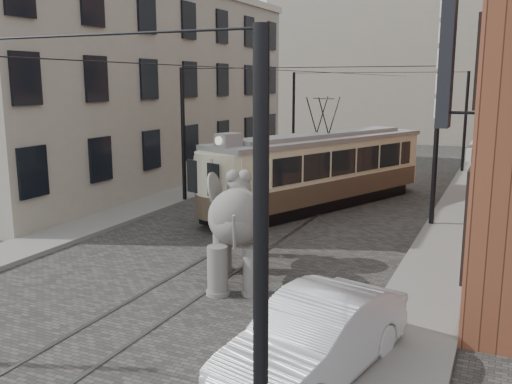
% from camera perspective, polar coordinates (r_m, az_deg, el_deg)
% --- Properties ---
extents(ground, '(120.00, 120.00, 0.00)m').
position_cam_1_polar(ground, '(18.15, -1.87, -6.23)').
color(ground, '#43413E').
extents(tram_rails, '(1.54, 80.00, 0.02)m').
position_cam_1_polar(tram_rails, '(18.15, -1.87, -6.19)').
color(tram_rails, slate).
rests_on(tram_rails, ground).
extents(sidewalk_right, '(2.00, 60.00, 0.15)m').
position_cam_1_polar(sidewalk_right, '(16.52, 17.38, -8.24)').
color(sidewalk_right, slate).
rests_on(sidewalk_right, ground).
extents(sidewalk_left, '(2.00, 60.00, 0.15)m').
position_cam_1_polar(sidewalk_left, '(21.68, -17.53, -3.66)').
color(sidewalk_left, slate).
rests_on(sidewalk_left, ground).
extents(stucco_building, '(7.00, 24.00, 10.00)m').
position_cam_1_polar(stucco_building, '(31.63, -12.09, 10.12)').
color(stucco_building, gray).
rests_on(stucco_building, ground).
extents(distant_block, '(28.00, 10.00, 14.00)m').
position_cam_1_polar(distant_block, '(56.10, 16.76, 12.27)').
color(distant_block, gray).
rests_on(distant_block, ground).
extents(catenary, '(11.00, 30.20, 6.00)m').
position_cam_1_polar(catenary, '(22.13, 3.32, 4.84)').
color(catenary, black).
rests_on(catenary, ground).
extents(tram, '(6.83, 11.99, 4.74)m').
position_cam_1_polar(tram, '(24.53, 6.69, 3.92)').
color(tram, beige).
rests_on(tram, ground).
extents(elephant, '(4.25, 5.33, 2.87)m').
position_cam_1_polar(elephant, '(15.24, -1.96, -4.01)').
color(elephant, '#615F5A').
rests_on(elephant, ground).
extents(parked_car, '(2.64, 5.01, 1.57)m').
position_cam_1_polar(parked_car, '(10.73, 5.99, -14.46)').
color(parked_car, '#B6B5BA').
rests_on(parked_car, ground).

